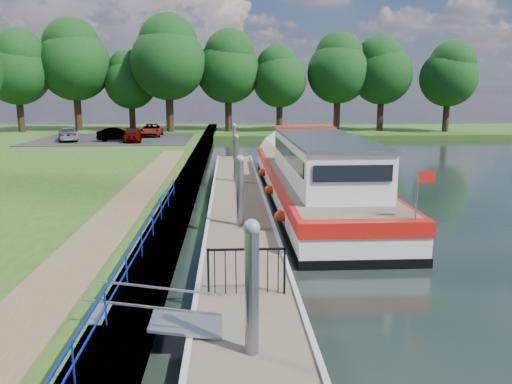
{
  "coord_description": "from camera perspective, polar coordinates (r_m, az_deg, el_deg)",
  "views": [
    {
      "loc": [
        -0.38,
        -8.95,
        5.14
      ],
      "look_at": [
        0.62,
        9.56,
        1.4
      ],
      "focal_mm": 35.0,
      "sensor_mm": 36.0,
      "label": 1
    }
  ],
  "objects": [
    {
      "name": "ground",
      "position": [
        10.33,
        -0.6,
        -18.44
      ],
      "size": [
        160.0,
        160.0,
        0.0
      ],
      "primitive_type": "plane",
      "color": "black",
      "rests_on": "ground"
    },
    {
      "name": "bank_edge",
      "position": [
        24.51,
        -8.13,
        0.11
      ],
      "size": [
        1.1,
        90.0,
        0.78
      ],
      "primitive_type": "cube",
      "color": "#473D2D",
      "rests_on": "ground"
    },
    {
      "name": "far_bank",
      "position": [
        62.38,
        8.41,
        6.84
      ],
      "size": [
        60.0,
        18.0,
        0.6
      ],
      "primitive_type": "cube",
      "color": "#264614",
      "rests_on": "ground"
    },
    {
      "name": "footpath",
      "position": [
        17.95,
        -15.97,
        -3.03
      ],
      "size": [
        1.6,
        40.0,
        0.05
      ],
      "primitive_type": "cube",
      "color": "brown",
      "rests_on": "riverbank"
    },
    {
      "name": "carpark",
      "position": [
        48.33,
        -15.87,
        5.83
      ],
      "size": [
        14.0,
        12.0,
        0.06
      ],
      "primitive_type": "cube",
      "color": "black",
      "rests_on": "riverbank"
    },
    {
      "name": "blue_fence",
      "position": [
        12.77,
        -13.73,
        -6.37
      ],
      "size": [
        0.04,
        18.04,
        0.72
      ],
      "color": "#0C2DBF",
      "rests_on": "riverbank"
    },
    {
      "name": "pontoon",
      "position": [
        22.5,
        -2.06,
        -1.32
      ],
      "size": [
        2.5,
        30.0,
        0.56
      ],
      "color": "brown",
      "rests_on": "ground"
    },
    {
      "name": "mooring_piles",
      "position": [
        22.29,
        -2.08,
        1.43
      ],
      "size": [
        0.3,
        27.3,
        3.55
      ],
      "color": "gray",
      "rests_on": "ground"
    },
    {
      "name": "gangway",
      "position": [
        10.57,
        -11.12,
        -14.1
      ],
      "size": [
        2.58,
        1.0,
        0.92
      ],
      "color": "#A5A8AD",
      "rests_on": "ground"
    },
    {
      "name": "gate_panel",
      "position": [
        11.85,
        -1.09,
        -8.28
      ],
      "size": [
        1.85,
        0.05,
        1.15
      ],
      "color": "black",
      "rests_on": "ground"
    },
    {
      "name": "barge",
      "position": [
        24.77,
        6.17,
        1.93
      ],
      "size": [
        4.36,
        21.15,
        4.78
      ],
      "color": "black",
      "rests_on": "ground"
    },
    {
      "name": "horizon_trees",
      "position": [
        57.71,
        -4.46,
        14.17
      ],
      "size": [
        54.38,
        10.03,
        12.87
      ],
      "color": "#332316",
      "rests_on": "ground"
    },
    {
      "name": "car_a",
      "position": [
        45.12,
        -13.95,
        6.42
      ],
      "size": [
        2.06,
        3.94,
        1.28
      ],
      "primitive_type": "imported",
      "rotation": [
        0.0,
        0.0,
        0.15
      ],
      "color": "#999999",
      "rests_on": "carpark"
    },
    {
      "name": "car_b",
      "position": [
        46.07,
        -15.61,
        6.35
      ],
      "size": [
        3.69,
        1.97,
        1.15
      ],
      "primitive_type": "imported",
      "rotation": [
        0.0,
        0.0,
        1.8
      ],
      "color": "#999999",
      "rests_on": "carpark"
    },
    {
      "name": "car_c",
      "position": [
        47.44,
        -20.7,
        6.19
      ],
      "size": [
        2.85,
        4.4,
        1.19
      ],
      "primitive_type": "imported",
      "rotation": [
        0.0,
        0.0,
        3.46
      ],
      "color": "#999999",
      "rests_on": "carpark"
    },
    {
      "name": "car_d",
      "position": [
        50.12,
        -11.88,
        6.92
      ],
      "size": [
        2.08,
        4.32,
        1.19
      ],
      "primitive_type": "imported",
      "rotation": [
        0.0,
        0.0,
        0.02
      ],
      "color": "#999999",
      "rests_on": "carpark"
    }
  ]
}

